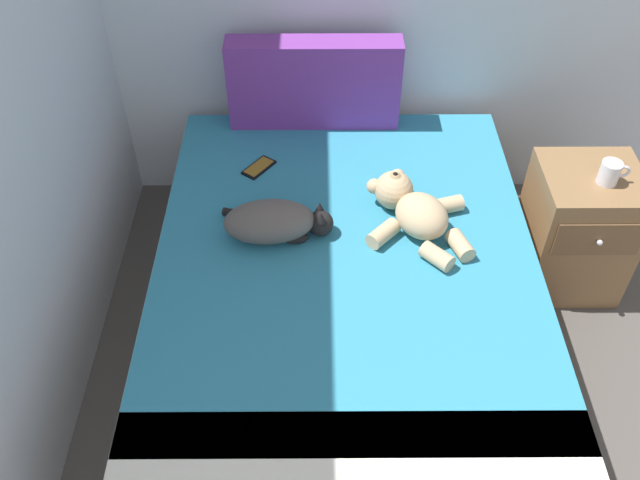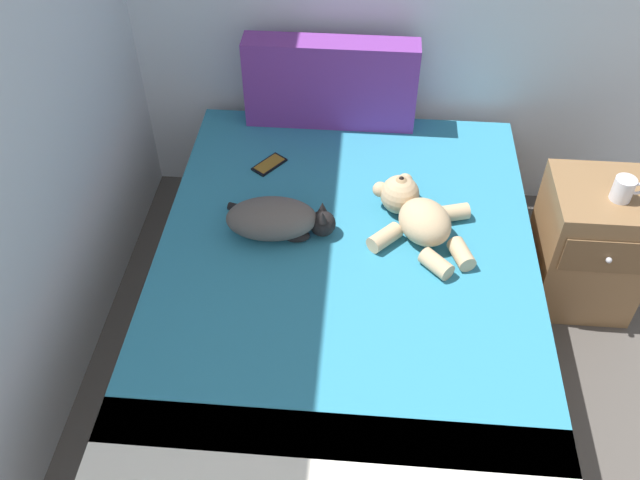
{
  "view_description": "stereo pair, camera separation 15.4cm",
  "coord_description": "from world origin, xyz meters",
  "px_view_note": "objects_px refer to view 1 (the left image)",
  "views": [
    {
      "loc": [
        0.92,
        1.67,
        2.3
      ],
      "look_at": [
        0.92,
        3.44,
        0.56
      ],
      "focal_mm": 38.31,
      "sensor_mm": 36.0,
      "label": 1
    },
    {
      "loc": [
        1.07,
        1.67,
        2.3
      ],
      "look_at": [
        0.92,
        3.44,
        0.56
      ],
      "focal_mm": 38.31,
      "sensor_mm": 36.0,
      "label": 2
    }
  ],
  "objects_px": {
    "bed": "(345,302)",
    "cat": "(275,222)",
    "teddy_bear": "(413,210)",
    "mug": "(610,173)",
    "cell_phone": "(259,167)",
    "patterned_cushion": "(314,83)",
    "nightstand": "(576,229)"
  },
  "relations": [
    {
      "from": "bed",
      "to": "cat",
      "type": "height_order",
      "value": "cat"
    },
    {
      "from": "bed",
      "to": "cat",
      "type": "relative_size",
      "value": 4.41
    },
    {
      "from": "teddy_bear",
      "to": "mug",
      "type": "relative_size",
      "value": 4.09
    },
    {
      "from": "mug",
      "to": "cell_phone",
      "type": "bearing_deg",
      "value": 171.86
    },
    {
      "from": "teddy_bear",
      "to": "mug",
      "type": "distance_m",
      "value": 0.79
    },
    {
      "from": "bed",
      "to": "teddy_bear",
      "type": "height_order",
      "value": "teddy_bear"
    },
    {
      "from": "cell_phone",
      "to": "teddy_bear",
      "type": "bearing_deg",
      "value": -29.2
    },
    {
      "from": "patterned_cushion",
      "to": "cell_phone",
      "type": "height_order",
      "value": "patterned_cushion"
    },
    {
      "from": "patterned_cushion",
      "to": "teddy_bear",
      "type": "xyz_separation_m",
      "value": [
        0.38,
        -0.68,
        -0.13
      ]
    },
    {
      "from": "teddy_bear",
      "to": "nightstand",
      "type": "height_order",
      "value": "teddy_bear"
    },
    {
      "from": "patterned_cushion",
      "to": "cat",
      "type": "relative_size",
      "value": 1.74
    },
    {
      "from": "mug",
      "to": "patterned_cushion",
      "type": "bearing_deg",
      "value": 154.87
    },
    {
      "from": "cat",
      "to": "cell_phone",
      "type": "distance_m",
      "value": 0.42
    },
    {
      "from": "bed",
      "to": "teddy_bear",
      "type": "xyz_separation_m",
      "value": [
        0.26,
        0.18,
        0.32
      ]
    },
    {
      "from": "bed",
      "to": "nightstand",
      "type": "distance_m",
      "value": 1.06
    },
    {
      "from": "bed",
      "to": "patterned_cushion",
      "type": "bearing_deg",
      "value": 97.81
    },
    {
      "from": "cell_phone",
      "to": "nightstand",
      "type": "bearing_deg",
      "value": -6.72
    },
    {
      "from": "mug",
      "to": "nightstand",
      "type": "bearing_deg",
      "value": 128.98
    },
    {
      "from": "cell_phone",
      "to": "nightstand",
      "type": "xyz_separation_m",
      "value": [
        1.35,
        -0.16,
        -0.21
      ]
    },
    {
      "from": "teddy_bear",
      "to": "cell_phone",
      "type": "bearing_deg",
      "value": 150.8
    },
    {
      "from": "cell_phone",
      "to": "mug",
      "type": "distance_m",
      "value": 1.4
    },
    {
      "from": "nightstand",
      "to": "teddy_bear",
      "type": "bearing_deg",
      "value": -166.28
    },
    {
      "from": "cell_phone",
      "to": "mug",
      "type": "bearing_deg",
      "value": -8.14
    },
    {
      "from": "bed",
      "to": "cat",
      "type": "bearing_deg",
      "value": 156.95
    },
    {
      "from": "cat",
      "to": "patterned_cushion",
      "type": "bearing_deg",
      "value": 78.94
    },
    {
      "from": "patterned_cushion",
      "to": "teddy_bear",
      "type": "relative_size",
      "value": 1.53
    },
    {
      "from": "bed",
      "to": "cell_phone",
      "type": "distance_m",
      "value": 0.68
    },
    {
      "from": "patterned_cushion",
      "to": "nightstand",
      "type": "height_order",
      "value": "patterned_cushion"
    },
    {
      "from": "patterned_cushion",
      "to": "nightstand",
      "type": "xyz_separation_m",
      "value": [
        1.12,
        -0.5,
        -0.41
      ]
    },
    {
      "from": "bed",
      "to": "nightstand",
      "type": "relative_size",
      "value": 3.25
    },
    {
      "from": "bed",
      "to": "cell_phone",
      "type": "bearing_deg",
      "value": 124.02
    },
    {
      "from": "teddy_bear",
      "to": "cell_phone",
      "type": "distance_m",
      "value": 0.7
    }
  ]
}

